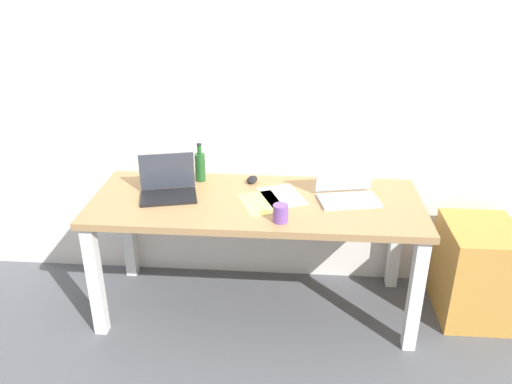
% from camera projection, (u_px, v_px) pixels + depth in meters
% --- Properties ---
extents(ground_plane, '(8.00, 8.00, 0.00)m').
position_uv_depth(ground_plane, '(256.00, 306.00, 3.22)').
color(ground_plane, '#515459').
extents(back_wall, '(5.20, 0.08, 2.60)m').
position_uv_depth(back_wall, '(261.00, 85.00, 3.05)').
color(back_wall, silver).
rests_on(back_wall, ground).
extents(desk, '(1.88, 0.72, 0.74)m').
position_uv_depth(desk, '(256.00, 215.00, 2.95)').
color(desk, '#A37A4C').
rests_on(desk, ground).
extents(laptop_left, '(0.36, 0.28, 0.24)m').
position_uv_depth(laptop_left, '(168.00, 187.00, 2.94)').
color(laptop_left, black).
rests_on(laptop_left, desk).
extents(laptop_right, '(0.37, 0.29, 0.24)m').
position_uv_depth(laptop_right, '(347.00, 190.00, 2.90)').
color(laptop_right, silver).
rests_on(laptop_right, desk).
extents(beer_bottle, '(0.06, 0.06, 0.24)m').
position_uv_depth(beer_bottle, '(200.00, 166.00, 3.12)').
color(beer_bottle, '#1E5123').
rests_on(beer_bottle, desk).
extents(computer_mouse, '(0.08, 0.11, 0.03)m').
position_uv_depth(computer_mouse, '(252.00, 180.00, 3.13)').
color(computer_mouse, black).
rests_on(computer_mouse, desk).
extents(coffee_mug, '(0.08, 0.08, 0.09)m').
position_uv_depth(coffee_mug, '(281.00, 213.00, 2.65)').
color(coffee_mug, '#724799').
rests_on(coffee_mug, desk).
extents(paper_sheet_center, '(0.30, 0.35, 0.00)m').
position_uv_depth(paper_sheet_center, '(261.00, 203.00, 2.87)').
color(paper_sheet_center, '#F4E06B').
rests_on(paper_sheet_center, desk).
extents(paper_sheet_near_back, '(0.31, 0.35, 0.00)m').
position_uv_depth(paper_sheet_near_back, '(282.00, 196.00, 2.95)').
color(paper_sheet_near_back, white).
rests_on(paper_sheet_near_back, desk).
extents(filing_cabinet, '(0.40, 0.48, 0.59)m').
position_uv_depth(filing_cabinet, '(475.00, 271.00, 3.05)').
color(filing_cabinet, '#C68938').
rests_on(filing_cabinet, ground).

